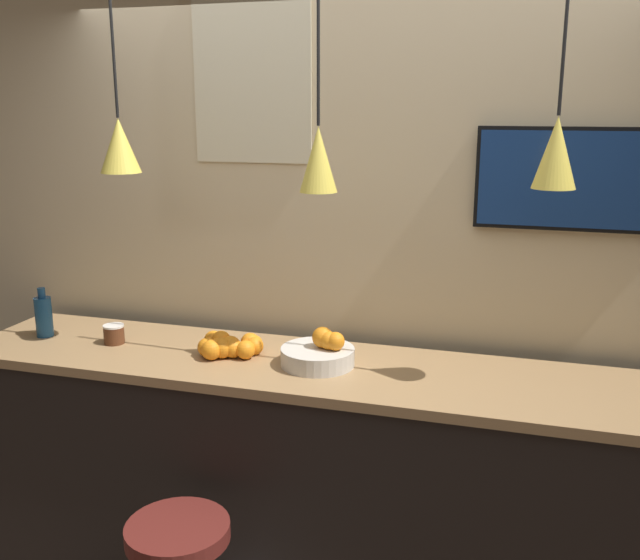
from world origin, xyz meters
TOP-DOWN VIEW (x-y plane):
  - back_wall at (0.00, 0.98)m, footprint 8.00×0.06m
  - service_counter at (0.00, 0.56)m, footprint 3.07×0.62m
  - fruit_bowl at (-0.00, 0.56)m, footprint 0.30×0.30m
  - orange_pile at (-0.40, 0.57)m, footprint 0.27×0.22m
  - juice_bottle at (-1.29, 0.56)m, footprint 0.07×0.07m
  - spread_jar at (-0.93, 0.56)m, footprint 0.09×0.09m
  - pendant_lamp_left at (-0.83, 0.54)m, footprint 0.16×0.16m
  - pendant_lamp_middle at (0.00, 0.54)m, footprint 0.14×0.14m
  - pendant_lamp_right at (0.83, 0.54)m, footprint 0.15×0.15m
  - mounted_tv at (0.92, 0.93)m, footprint 0.75×0.04m
  - wall_poster at (-0.42, 0.95)m, footprint 0.54×0.01m

SIDE VIEW (x-z plane):
  - service_counter at x=0.00m, z-range 0.00..1.07m
  - orange_pile at x=-0.40m, z-range 1.07..1.16m
  - spread_jar at x=-0.93m, z-range 1.07..1.16m
  - fruit_bowl at x=0.00m, z-range 1.04..1.20m
  - juice_bottle at x=-1.29m, z-range 1.06..1.28m
  - back_wall at x=0.00m, z-range 0.00..2.90m
  - mounted_tv at x=0.92m, z-range 1.60..2.00m
  - pendant_lamp_middle at x=0.00m, z-range 1.38..2.41m
  - pendant_lamp_left at x=-0.83m, z-range 1.44..2.42m
  - pendant_lamp_right at x=0.83m, z-range 1.44..2.43m
  - wall_poster at x=-0.42m, z-range 1.83..2.62m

